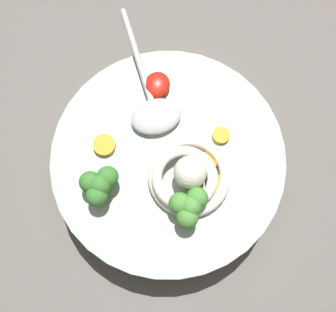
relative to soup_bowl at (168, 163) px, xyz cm
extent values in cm
cube|color=#5B5651|center=(-2.60, 0.75, -5.59)|extent=(110.41, 110.41, 4.19)
cylinder|color=#9EB2A3|center=(0.00, 0.00, -0.11)|extent=(27.44, 27.44, 6.76)
cylinder|color=olive|center=(0.00, 0.00, 0.16)|extent=(24.15, 24.15, 6.22)
torus|color=silver|center=(1.65, 3.02, 3.92)|extent=(9.45, 9.45, 1.30)
torus|color=silver|center=(2.26, 2.61, 4.96)|extent=(10.13, 10.13, 1.17)
sphere|color=silver|center=(1.65, 3.02, 5.62)|extent=(3.67, 3.67, 3.67)
ellipsoid|color=#B7B7BC|center=(-3.98, -2.69, 4.07)|extent=(7.01, 7.44, 1.60)
cylinder|color=#B7B7BC|center=(-10.19, -6.90, 4.07)|extent=(12.87, 9.07, 0.80)
ellipsoid|color=red|center=(-7.85, -3.81, 4.05)|extent=(3.47, 3.12, 1.56)
cylinder|color=#7A9E60|center=(5.85, -5.78, 3.92)|extent=(1.22, 1.22, 1.31)
sphere|color=#38752D|center=(5.85, -5.78, 5.77)|extent=(2.39, 2.39, 2.39)
sphere|color=#38752D|center=(7.05, -5.78, 5.56)|extent=(2.39, 2.39, 2.39)
sphere|color=#38752D|center=(4.77, -5.35, 5.66)|extent=(2.39, 2.39, 2.39)
sphere|color=#38752D|center=(5.85, -6.98, 5.60)|extent=(2.39, 2.39, 2.39)
cylinder|color=#7A9E60|center=(5.19, 4.10, 3.92)|extent=(1.22, 1.22, 1.30)
sphere|color=#478938|center=(5.19, 4.10, 5.77)|extent=(2.39, 2.39, 2.39)
sphere|color=#478938|center=(6.38, 4.10, 5.55)|extent=(2.39, 2.39, 2.39)
sphere|color=#478938|center=(4.10, 4.53, 5.66)|extent=(2.39, 2.39, 2.39)
sphere|color=#478938|center=(5.19, 2.91, 5.59)|extent=(2.39, 2.39, 2.39)
cylinder|color=orange|center=(1.03, -7.41, 3.64)|extent=(2.59, 2.59, 0.74)
cylinder|color=orange|center=(1.75, 6.27, 3.57)|extent=(2.38, 2.38, 0.61)
cylinder|color=orange|center=(-0.89, 4.72, 3.58)|extent=(2.08, 2.08, 0.62)
cylinder|color=orange|center=(-4.16, 5.22, 3.59)|extent=(2.06, 2.06, 0.64)
camera|label=1|loc=(10.84, 3.36, 45.62)|focal=40.42mm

